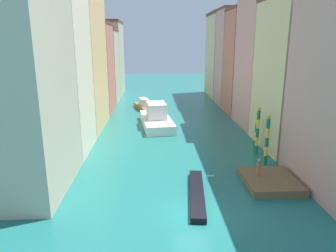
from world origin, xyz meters
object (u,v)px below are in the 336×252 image
object	(u,v)px
mooring_pole_1	(258,131)
mooring_pole_2	(256,130)
gondola_black	(197,193)
motorboat_0	(144,106)
vaporetto_white	(156,118)
waterfront_dock	(270,181)
mooring_pole_0	(267,140)
person_on_dock	(258,168)

from	to	relation	value
mooring_pole_1	mooring_pole_2	xyz separation A→B (m)	(0.49, 1.85, -0.45)
gondola_black	motorboat_0	world-z (taller)	motorboat_0
mooring_pole_2	vaporetto_white	distance (m)	15.36
waterfront_dock	mooring_pole_1	xyz separation A→B (m)	(1.20, 7.59, 2.32)
mooring_pole_0	vaporetto_white	xyz separation A→B (m)	(-10.63, 15.36, -1.42)
person_on_dock	mooring_pole_1	size ratio (longest dim) A/B	0.29
person_on_dock	vaporetto_white	size ratio (longest dim) A/B	0.14
person_on_dock	gondola_black	distance (m)	6.20
vaporetto_white	gondola_black	xyz separation A→B (m)	(2.96, -21.70, -0.92)
waterfront_dock	vaporetto_white	xyz separation A→B (m)	(-9.48, 19.92, 0.82)
person_on_dock	mooring_pole_0	world-z (taller)	mooring_pole_0
mooring_pole_0	mooring_pole_1	bearing A→B (deg)	88.98
mooring_pole_1	motorboat_0	bearing A→B (deg)	118.21
mooring_pole_1	vaporetto_white	xyz separation A→B (m)	(-10.69, 12.33, -1.50)
mooring_pole_2	motorboat_0	xyz separation A→B (m)	(-13.32, 22.05, -1.50)
person_on_dock	mooring_pole_2	bearing A→B (deg)	73.72
person_on_dock	mooring_pole_0	bearing A→B (deg)	62.89
waterfront_dock	mooring_pole_2	bearing A→B (deg)	79.82
waterfront_dock	mooring_pole_2	size ratio (longest dim) A/B	1.20
gondola_black	motorboat_0	bearing A→B (deg)	98.72
waterfront_dock	person_on_dock	distance (m)	1.48
person_on_dock	vaporetto_white	bearing A→B (deg)	113.94
mooring_pole_0	motorboat_0	bearing A→B (deg)	115.37
mooring_pole_0	motorboat_0	distance (m)	29.86
mooring_pole_0	mooring_pole_2	size ratio (longest dim) A/B	1.17
waterfront_dock	mooring_pole_0	distance (m)	5.21
mooring_pole_2	mooring_pole_0	bearing A→B (deg)	-96.40
person_on_dock	mooring_pole_1	world-z (taller)	mooring_pole_1
mooring_pole_2	vaporetto_white	world-z (taller)	mooring_pole_2
mooring_pole_0	mooring_pole_1	size ratio (longest dim) A/B	0.97
waterfront_dock	person_on_dock	xyz separation A→B (m)	(-0.89, 0.57, 1.02)
mooring_pole_0	gondola_black	bearing A→B (deg)	-140.41
mooring_pole_0	mooring_pole_2	xyz separation A→B (m)	(0.55, 4.88, -0.36)
mooring_pole_0	motorboat_0	world-z (taller)	mooring_pole_0
mooring_pole_1	gondola_black	size ratio (longest dim) A/B	0.63
person_on_dock	gondola_black	world-z (taller)	person_on_dock
waterfront_dock	motorboat_0	size ratio (longest dim) A/B	0.68
waterfront_dock	gondola_black	bearing A→B (deg)	-164.75
mooring_pole_1	gondola_black	xyz separation A→B (m)	(-7.72, -9.36, -2.42)
mooring_pole_0	vaporetto_white	world-z (taller)	mooring_pole_0
motorboat_0	mooring_pole_2	bearing A→B (deg)	-58.88
waterfront_dock	vaporetto_white	distance (m)	22.08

